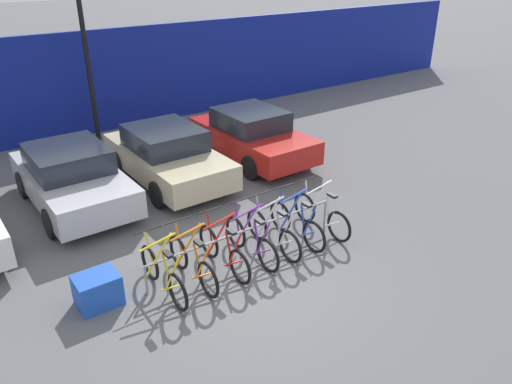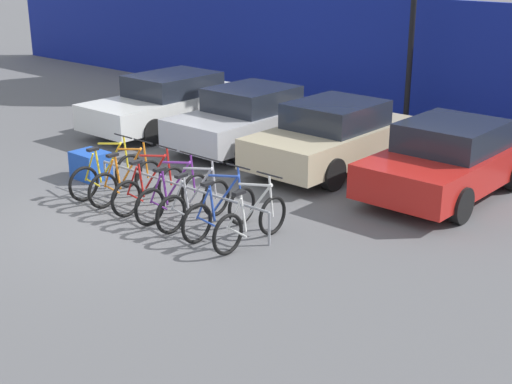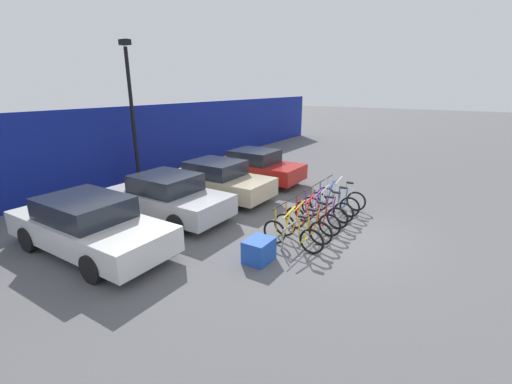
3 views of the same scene
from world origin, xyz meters
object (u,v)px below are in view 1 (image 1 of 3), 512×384
object	(u,v)px
bicycle_red	(224,251)
bicycle_blue	(297,224)
bicycle_silver	(273,233)
bicycle_white	(321,215)
car_beige	(167,155)
bicycle_yellow	(163,274)
car_silver	(72,177)
bike_rack	(246,233)
cargo_crate	(98,290)
bicycle_purple	(251,241)
car_red	(252,135)
bicycle_orange	(193,263)
lamp_post	(84,36)

from	to	relation	value
bicycle_red	bicycle_blue	world-z (taller)	same
bicycle_silver	bicycle_blue	xyz separation A→B (m)	(0.60, 0.00, 0.00)
bicycle_silver	bicycle_white	distance (m)	1.27
bicycle_silver	car_beige	world-z (taller)	car_beige
bicycle_yellow	car_silver	size ratio (longest dim) A/B	0.43
bicycle_yellow	car_beige	size ratio (longest dim) A/B	0.42
bike_rack	cargo_crate	size ratio (longest dim) A/B	5.96
car_silver	car_beige	xyz separation A→B (m)	(2.37, -0.05, 0.00)
bike_rack	car_beige	bearing A→B (deg)	84.28
bicycle_white	bicycle_yellow	bearing A→B (deg)	-176.80
bicycle_blue	bicycle_white	distance (m)	0.67
bicycle_yellow	car_silver	world-z (taller)	car_silver
bike_rack	bicycle_purple	size ratio (longest dim) A/B	2.44
car_red	bicycle_blue	bearing A→B (deg)	-114.27
bicycle_orange	car_red	size ratio (longest dim) A/B	0.44
car_red	bicycle_silver	bearing A→B (deg)	-120.73
bicycle_orange	bicycle_blue	size ratio (longest dim) A/B	1.00
car_silver	bicycle_purple	bearing A→B (deg)	-64.79
car_silver	bike_rack	bearing A→B (deg)	-64.22
bicycle_orange	car_red	world-z (taller)	car_red
bicycle_red	cargo_crate	distance (m)	2.26
bike_rack	car_silver	distance (m)	4.52
bicycle_white	lamp_post	world-z (taller)	lamp_post
bicycle_yellow	bicycle_orange	distance (m)	0.57
car_silver	car_beige	world-z (taller)	same
bicycle_blue	bicycle_yellow	bearing A→B (deg)	179.41
bicycle_purple	bicycle_red	bearing A→B (deg)	179.83
bicycle_orange	cargo_crate	bearing A→B (deg)	169.76
bicycle_purple	cargo_crate	distance (m)	2.87
bicycle_red	lamp_post	xyz separation A→B (m)	(0.55, 7.97, 2.79)
bicycle_yellow	car_silver	xyz separation A→B (m)	(-0.15, 4.22, 0.31)
bicycle_purple	car_silver	world-z (taller)	car_silver
car_red	cargo_crate	bearing A→B (deg)	-146.99
bicycle_white	cargo_crate	bearing A→B (deg)	178.68
bicycle_purple	car_beige	world-z (taller)	car_beige
bike_rack	bicycle_yellow	bearing A→B (deg)	-175.31
bicycle_yellow	bicycle_silver	xyz separation A→B (m)	(2.36, 0.00, 0.00)
bicycle_orange	bicycle_red	world-z (taller)	same
lamp_post	cargo_crate	bearing A→B (deg)	-110.07
bicycle_purple	cargo_crate	world-z (taller)	bicycle_purple
car_beige	car_red	distance (m)	2.62
bicycle_silver	lamp_post	bearing A→B (deg)	96.66
bicycle_blue	car_silver	world-z (taller)	car_silver
bicycle_blue	bicycle_white	size ratio (longest dim) A/B	1.00
cargo_crate	lamp_post	bearing A→B (deg)	69.93
bicycle_orange	bicycle_silver	distance (m)	1.78
car_silver	cargo_crate	size ratio (longest dim) A/B	5.63
bicycle_red	lamp_post	distance (m)	8.46
bike_rack	bicycle_purple	world-z (taller)	bicycle_purple
bicycle_orange	bicycle_blue	distance (m)	2.38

